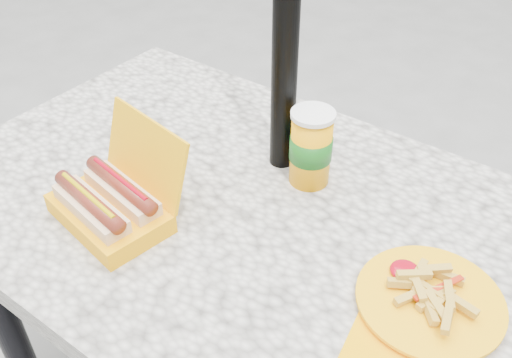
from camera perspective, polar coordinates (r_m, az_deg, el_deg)
The scene contains 4 objects.
picnic_table at distance 1.17m, azimuth -2.03°, elevation -6.24°, with size 1.20×0.80×0.75m.
hotdog_box at distance 1.06m, azimuth -14.27°, elevation -2.34°, with size 0.25×0.22×0.17m.
fries_plate at distance 0.95m, azimuth 16.79°, elevation -11.77°, with size 0.23×0.32×0.04m.
soda_cup at distance 1.10m, azimuth 5.51°, elevation 3.16°, with size 0.08×0.08×0.16m.
Camera 1 is at (0.53, -0.65, 1.46)m, focal length 40.00 mm.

